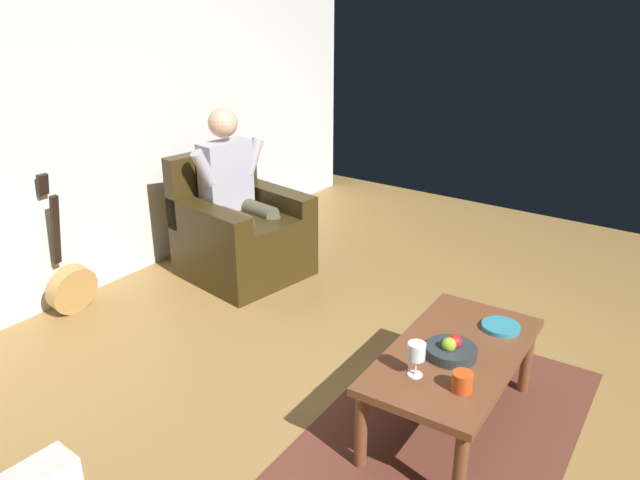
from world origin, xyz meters
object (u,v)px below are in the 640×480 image
at_px(fruit_bowl, 451,350).
at_px(candle_jar, 462,382).
at_px(armchair, 240,234).
at_px(guitar, 71,284).
at_px(decorative_dish, 501,327).
at_px(person_seated, 235,187).
at_px(wine_glass_near, 416,353).
at_px(coffee_table, 454,361).

xyz_separation_m(fruit_bowl, candle_jar, (0.23, 0.15, 0.01)).
height_order(fruit_bowl, candle_jar, fruit_bowl).
distance_m(armchair, guitar, 1.26).
height_order(armchair, candle_jar, armchair).
relative_size(armchair, fruit_bowl, 3.78).
bearing_deg(decorative_dish, fruit_bowl, -15.63).
bearing_deg(candle_jar, person_seated, -114.97).
bearing_deg(decorative_dish, armchair, -101.41).
height_order(armchair, decorative_dish, armchair).
height_order(wine_glass_near, fruit_bowl, wine_glass_near).
bearing_deg(person_seated, decorative_dish, 87.64).
bearing_deg(decorative_dish, wine_glass_near, -15.65).
bearing_deg(coffee_table, wine_glass_near, -12.74).
bearing_deg(armchair, decorative_dish, 87.60).
bearing_deg(guitar, fruit_bowl, 96.75).
xyz_separation_m(armchair, fruit_bowl, (0.83, 2.09, 0.15)).
relative_size(person_seated, guitar, 1.31).
bearing_deg(guitar, armchair, 155.16).
relative_size(armchair, guitar, 0.96).
height_order(person_seated, wine_glass_near, person_seated).
distance_m(coffee_table, candle_jar, 0.34).
distance_m(armchair, decorative_dish, 2.24).
distance_m(armchair, coffee_table, 2.22).
height_order(wine_glass_near, candle_jar, wine_glass_near).
relative_size(coffee_table, guitar, 1.15).
bearing_deg(coffee_table, armchair, -110.35).
bearing_deg(coffee_table, decorative_dish, 161.82).
bearing_deg(fruit_bowl, person_seated, -111.42).
bearing_deg(armchair, guitar, -15.83).
xyz_separation_m(person_seated, coffee_table, (0.78, 2.12, -0.31)).
xyz_separation_m(guitar, fruit_bowl, (-0.31, 2.61, 0.26)).
relative_size(armchair, wine_glass_near, 5.54).
height_order(armchair, fruit_bowl, armchair).
bearing_deg(armchair, candle_jar, 73.80).
bearing_deg(candle_jar, wine_glass_near, -86.13).
bearing_deg(candle_jar, armchair, -115.21).
distance_m(person_seated, fruit_bowl, 2.29).
relative_size(wine_glass_near, fruit_bowl, 0.68).
distance_m(armchair, fruit_bowl, 2.25).
xyz_separation_m(wine_glass_near, candle_jar, (-0.01, 0.22, -0.07)).
distance_m(person_seated, candle_jar, 2.52).
xyz_separation_m(armchair, coffee_table, (0.77, 2.08, 0.05)).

